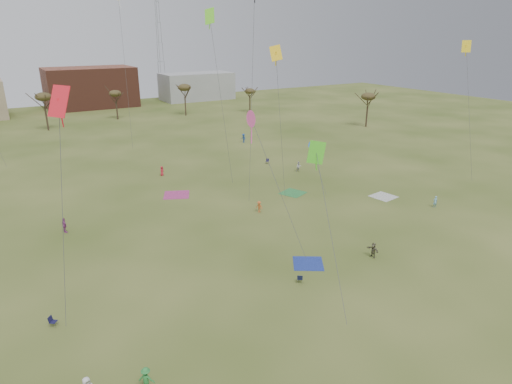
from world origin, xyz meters
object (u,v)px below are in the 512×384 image
flyer_near_center (146,379)px  camp_chair_center (300,280)px  camp_chair_left (53,323)px  radio_tower (159,42)px  camp_chair_right (267,162)px

flyer_near_center → camp_chair_center: (16.29, 5.40, -0.57)m
camp_chair_left → radio_tower: size_ratio=0.02×
camp_chair_right → radio_tower: radio_tower is taller
radio_tower → camp_chair_center: bearing=-104.3°
flyer_near_center → camp_chair_right: 53.62m
camp_chair_center → radio_tower: size_ratio=0.02×
flyer_near_center → camp_chair_center: 17.17m
flyer_near_center → camp_chair_left: flyer_near_center is taller
flyer_near_center → camp_chair_left: 11.07m
flyer_near_center → camp_chair_right: flyer_near_center is taller
radio_tower → camp_chair_right: bearing=-98.2°
flyer_near_center → camp_chair_center: bearing=-121.8°
camp_chair_center → camp_chair_right: bearing=-78.8°
camp_chair_left → camp_chair_center: bearing=-63.1°
camp_chair_left → camp_chair_right: 49.66m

